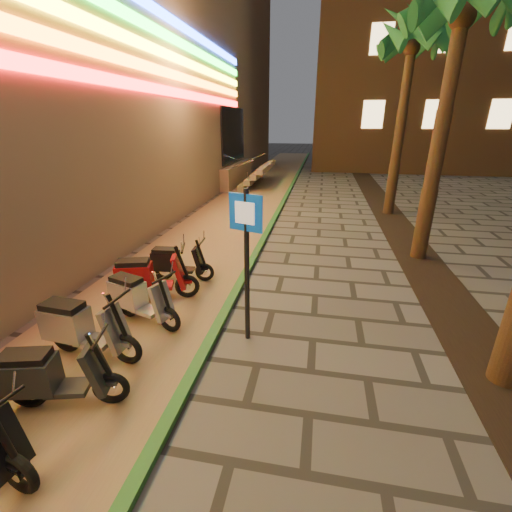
% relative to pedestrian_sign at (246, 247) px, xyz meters
% --- Properties ---
extents(ground, '(120.00, 120.00, 0.00)m').
position_rel_pedestrian_sign_xyz_m(ground, '(0.30, -2.35, -1.70)').
color(ground, '#474442').
rests_on(ground, ground).
extents(parking_strip, '(3.40, 60.00, 0.01)m').
position_rel_pedestrian_sign_xyz_m(parking_strip, '(-2.30, 7.65, -1.70)').
color(parking_strip, '#8C7251').
rests_on(parking_strip, ground).
extents(green_curb, '(0.18, 60.00, 0.10)m').
position_rel_pedestrian_sign_xyz_m(green_curb, '(-0.60, 7.65, -1.65)').
color(green_curb, '#276829').
rests_on(green_curb, ground).
extents(planting_strip, '(1.20, 40.00, 0.02)m').
position_rel_pedestrian_sign_xyz_m(planting_strip, '(3.90, 2.65, -1.69)').
color(planting_strip, black).
rests_on(planting_strip, ground).
extents(apartment_block, '(18.00, 16.06, 25.00)m').
position_rel_pedestrian_sign_xyz_m(apartment_block, '(9.30, 29.65, 10.80)').
color(apartment_block, brown).
rests_on(apartment_block, ground).
extents(palm_c, '(2.97, 3.02, 6.91)m').
position_rel_pedestrian_sign_xyz_m(palm_c, '(3.90, 4.65, 4.02)').
color(palm_c, '#472D19').
rests_on(palm_c, ground).
extents(palm_d, '(2.97, 3.02, 7.16)m').
position_rel_pedestrian_sign_xyz_m(palm_d, '(3.90, 9.65, 4.24)').
color(palm_d, '#472D19').
rests_on(palm_d, ground).
extents(pedestrian_sign, '(0.56, 0.22, 2.63)m').
position_rel_pedestrian_sign_xyz_m(pedestrian_sign, '(0.00, 0.00, 0.00)').
color(pedestrian_sign, black).
rests_on(pedestrian_sign, ground).
extents(scooter_5, '(1.57, 0.77, 1.11)m').
position_rel_pedestrian_sign_xyz_m(scooter_5, '(-2.19, -1.98, -1.22)').
color(scooter_5, black).
rests_on(scooter_5, ground).
extents(scooter_6, '(1.71, 0.60, 1.20)m').
position_rel_pedestrian_sign_xyz_m(scooter_6, '(-2.50, -0.95, -1.18)').
color(scooter_6, black).
rests_on(scooter_6, ground).
extents(scooter_7, '(1.57, 0.85, 1.12)m').
position_rel_pedestrian_sign_xyz_m(scooter_7, '(-2.13, 0.17, -1.22)').
color(scooter_7, black).
rests_on(scooter_7, ground).
extents(scooter_8, '(1.68, 0.88, 1.19)m').
position_rel_pedestrian_sign_xyz_m(scooter_8, '(-2.35, 0.99, -1.19)').
color(scooter_8, black).
rests_on(scooter_8, ground).
extents(scooter_9, '(1.47, 0.53, 1.04)m').
position_rel_pedestrian_sign_xyz_m(scooter_9, '(-2.17, 2.02, -1.25)').
color(scooter_9, black).
rests_on(scooter_9, ground).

